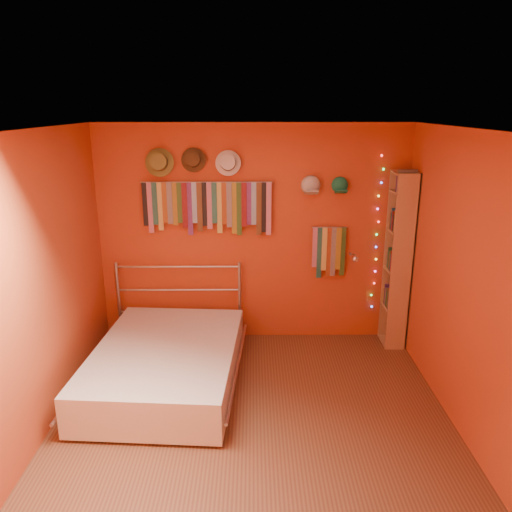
{
  "coord_description": "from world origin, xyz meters",
  "views": [
    {
      "loc": [
        -0.0,
        -3.76,
        2.67
      ],
      "look_at": [
        0.03,
        0.9,
        1.26
      ],
      "focal_mm": 35.0,
      "sensor_mm": 36.0,
      "label": 1
    }
  ],
  "objects_px": {
    "tie_rack": "(208,205)",
    "reading_lamp": "(355,258)",
    "bed": "(166,364)",
    "bookshelf": "(402,260)"
  },
  "relations": [
    {
      "from": "tie_rack",
      "to": "bookshelf",
      "type": "bearing_deg",
      "value": -4.12
    },
    {
      "from": "tie_rack",
      "to": "reading_lamp",
      "type": "bearing_deg",
      "value": -6.19
    },
    {
      "from": "tie_rack",
      "to": "bed",
      "type": "distance_m",
      "value": 1.77
    },
    {
      "from": "tie_rack",
      "to": "reading_lamp",
      "type": "xyz_separation_m",
      "value": [
        1.62,
        -0.18,
        -0.57
      ]
    },
    {
      "from": "tie_rack",
      "to": "bed",
      "type": "xyz_separation_m",
      "value": [
        -0.37,
        -1.04,
        -1.39
      ]
    },
    {
      "from": "tie_rack",
      "to": "bookshelf",
      "type": "xyz_separation_m",
      "value": [
        2.15,
        -0.16,
        -0.6
      ]
    },
    {
      "from": "reading_lamp",
      "to": "bed",
      "type": "bearing_deg",
      "value": -156.58
    },
    {
      "from": "reading_lamp",
      "to": "bookshelf",
      "type": "relative_size",
      "value": 0.16
    },
    {
      "from": "reading_lamp",
      "to": "tie_rack",
      "type": "bearing_deg",
      "value": 173.81
    },
    {
      "from": "tie_rack",
      "to": "reading_lamp",
      "type": "height_order",
      "value": "tie_rack"
    }
  ]
}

